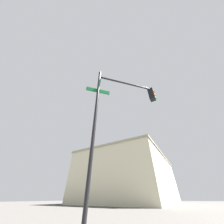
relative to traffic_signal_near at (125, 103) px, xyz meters
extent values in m
cylinder|color=black|center=(-0.89, -0.94, -1.35)|extent=(0.12, 0.12, 6.43)
cylinder|color=black|center=(0.13, 0.14, 1.46)|extent=(2.10, 2.23, 0.09)
cube|color=black|center=(1.15, 1.22, 1.01)|extent=(0.28, 0.28, 0.80)
sphere|color=red|center=(1.25, 1.33, 1.26)|extent=(0.18, 0.18, 0.18)
sphere|color=orange|center=(1.25, 1.33, 1.01)|extent=(0.18, 0.18, 0.18)
sphere|color=green|center=(1.25, 1.33, 0.76)|extent=(0.18, 0.18, 0.18)
cube|color=#0F5128|center=(-0.89, -0.94, 0.41)|extent=(0.78, 0.83, 0.20)
cube|color=#0F5128|center=(-0.89, -0.94, 0.63)|extent=(0.76, 0.71, 0.20)
cube|color=beige|center=(-10.61, 26.24, -0.13)|extent=(16.82, 24.70, 8.86)
cube|color=gray|center=(-10.61, 26.24, 4.50)|extent=(17.12, 25.00, 0.40)
camera|label=1|loc=(1.54, -3.78, -3.60)|focal=18.38mm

